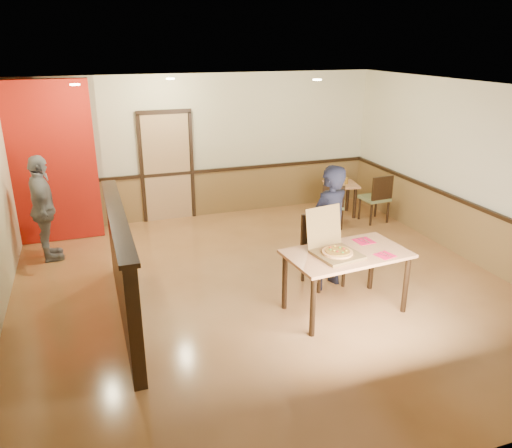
{
  "coord_description": "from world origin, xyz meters",
  "views": [
    {
      "loc": [
        -2.26,
        -6.06,
        3.38
      ],
      "look_at": [
        -0.16,
        0.0,
        1.01
      ],
      "focal_mm": 35.0,
      "sensor_mm": 36.0,
      "label": 1
    }
  ],
  "objects": [
    {
      "name": "wall_back",
      "position": [
        0.0,
        3.5,
        1.4
      ],
      "size": [
        7.0,
        0.0,
        7.0
      ],
      "primitive_type": "plane",
      "rotation": [
        1.57,
        0.0,
        0.0
      ],
      "color": "beige",
      "rests_on": "floor"
    },
    {
      "name": "spot_c",
      "position": [
        1.4,
        1.5,
        2.78
      ],
      "size": [
        0.14,
        0.14,
        0.02
      ],
      "primitive_type": "cylinder",
      "color": "#FFE7B2",
      "rests_on": "ceiling"
    },
    {
      "name": "chair_rail_right",
      "position": [
        3.45,
        0.0,
        0.92
      ],
      "size": [
        0.06,
        7.0,
        0.06
      ],
      "primitive_type": "cube",
      "color": "black",
      "rests_on": "wall_right"
    },
    {
      "name": "pizza",
      "position": [
        0.58,
        -0.98,
        0.88
      ],
      "size": [
        0.46,
        0.46,
        0.03
      ],
      "primitive_type": "cylinder",
      "rotation": [
        0.0,
        0.0,
        -0.21
      ],
      "color": "#F2A958",
      "rests_on": "pizza_box"
    },
    {
      "name": "chair_rail_back",
      "position": [
        0.0,
        3.45,
        0.92
      ],
      "size": [
        7.0,
        0.06,
        0.06
      ],
      "primitive_type": "cube",
      "color": "black",
      "rests_on": "wall_back"
    },
    {
      "name": "diner_chair",
      "position": [
        0.82,
        -0.06,
        0.57
      ],
      "size": [
        0.58,
        0.58,
        1.04
      ],
      "rotation": [
        0.0,
        0.0,
        0.15
      ],
      "color": "#656F40",
      "rests_on": "floor"
    },
    {
      "name": "side_table",
      "position": [
        2.54,
        2.55,
        0.5
      ],
      "size": [
        0.73,
        0.73,
        0.66
      ],
      "rotation": [
        0.0,
        0.0,
        -0.19
      ],
      "color": "tan",
      "rests_on": "floor"
    },
    {
      "name": "condiment",
      "position": [
        2.62,
        2.49,
        0.73
      ],
      "size": [
        0.05,
        0.05,
        0.13
      ],
      "primitive_type": "cylinder",
      "color": "#91631A",
      "rests_on": "side_table"
    },
    {
      "name": "napkin_near",
      "position": [
        1.15,
        -1.16,
        0.84
      ],
      "size": [
        0.26,
        0.26,
        0.01
      ],
      "rotation": [
        0.0,
        0.0,
        0.24
      ],
      "color": "red",
      "rests_on": "main_table"
    },
    {
      "name": "wainscot_back",
      "position": [
        0.0,
        3.47,
        0.45
      ],
      "size": [
        7.0,
        0.04,
        0.9
      ],
      "primitive_type": "cube",
      "color": "brown",
      "rests_on": "floor"
    },
    {
      "name": "main_table",
      "position": [
        0.75,
        -0.92,
        0.72
      ],
      "size": [
        1.63,
        1.03,
        0.83
      ],
      "rotation": [
        0.0,
        0.0,
        0.09
      ],
      "color": "tan",
      "rests_on": "floor"
    },
    {
      "name": "wainscot_right",
      "position": [
        3.47,
        0.0,
        0.45
      ],
      "size": [
        0.04,
        7.0,
        0.9
      ],
      "primitive_type": "cube",
      "color": "brown",
      "rests_on": "floor"
    },
    {
      "name": "wall_right",
      "position": [
        3.5,
        0.0,
        1.4
      ],
      "size": [
        0.0,
        7.0,
        7.0
      ],
      "primitive_type": "plane",
      "rotation": [
        1.57,
        0.0,
        -1.57
      ],
      "color": "beige",
      "rests_on": "floor"
    },
    {
      "name": "spot_b",
      "position": [
        -0.8,
        2.5,
        2.78
      ],
      "size": [
        0.14,
        0.14,
        0.02
      ],
      "primitive_type": "cylinder",
      "color": "#FFE7B2",
      "rests_on": "ceiling"
    },
    {
      "name": "ceiling",
      "position": [
        0.0,
        0.0,
        2.8
      ],
      "size": [
        7.0,
        7.0,
        0.0
      ],
      "primitive_type": "plane",
      "rotation": [
        3.14,
        0.0,
        0.0
      ],
      "color": "black",
      "rests_on": "wall_back"
    },
    {
      "name": "diner",
      "position": [
        0.84,
        -0.22,
        0.9
      ],
      "size": [
        0.77,
        0.64,
        1.81
      ],
      "primitive_type": "imported",
      "rotation": [
        0.0,
        0.0,
        3.49
      ],
      "color": "black",
      "rests_on": "floor"
    },
    {
      "name": "back_door",
      "position": [
        -0.8,
        3.46,
        1.05
      ],
      "size": [
        0.9,
        0.06,
        2.1
      ],
      "primitive_type": "cube",
      "color": "tan",
      "rests_on": "wall_back"
    },
    {
      "name": "booth_partition",
      "position": [
        -2.0,
        -0.2,
        0.74
      ],
      "size": [
        0.2,
        3.1,
        1.44
      ],
      "color": "black",
      "rests_on": "floor"
    },
    {
      "name": "red_accent_panel",
      "position": [
        -2.9,
        3.0,
        1.4
      ],
      "size": [
        1.6,
        0.2,
        2.78
      ],
      "primitive_type": "cube",
      "color": "#A9170C",
      "rests_on": "floor"
    },
    {
      "name": "side_chair_right",
      "position": [
        2.99,
        1.92,
        0.52
      ],
      "size": [
        0.51,
        0.51,
        0.96
      ],
      "rotation": [
        0.0,
        0.0,
        3.21
      ],
      "color": "#656F40",
      "rests_on": "floor"
    },
    {
      "name": "pizza_box",
      "position": [
        0.57,
        -0.93,
        0.9
      ],
      "size": [
        0.62,
        0.7,
        0.56
      ],
      "rotation": [
        0.0,
        0.0,
        0.17
      ],
      "color": "brown",
      "rests_on": "main_table"
    },
    {
      "name": "side_chair_left",
      "position": [
        2.06,
        1.94,
        0.48
      ],
      "size": [
        0.59,
        0.59,
        0.87
      ],
      "rotation": [
        0.0,
        0.0,
        2.63
      ],
      "color": "#656F40",
      "rests_on": "floor"
    },
    {
      "name": "floor",
      "position": [
        0.0,
        0.0,
        0.0
      ],
      "size": [
        7.0,
        7.0,
        0.0
      ],
      "primitive_type": "plane",
      "color": "#BA7F48",
      "rests_on": "ground"
    },
    {
      "name": "napkin_far",
      "position": [
        1.15,
        -0.66,
        0.84
      ],
      "size": [
        0.26,
        0.26,
        0.01
      ],
      "rotation": [
        0.0,
        0.0,
        0.08
      ],
      "color": "red",
      "rests_on": "main_table"
    },
    {
      "name": "passerby",
      "position": [
        -3.0,
        2.13,
        0.86
      ],
      "size": [
        0.52,
        1.05,
        1.73
      ],
      "primitive_type": "imported",
      "rotation": [
        0.0,
        0.0,
        1.67
      ],
      "color": "gray",
      "rests_on": "floor"
    },
    {
      "name": "spot_a",
      "position": [
        -2.3,
        1.8,
        2.78
      ],
      "size": [
        0.14,
        0.14,
        0.02
      ],
      "primitive_type": "cylinder",
      "color": "#FFE7B2",
      "rests_on": "ceiling"
    }
  ]
}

